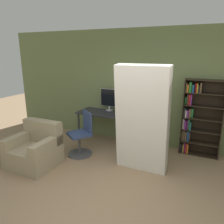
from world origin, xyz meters
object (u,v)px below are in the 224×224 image
Objects in this scene: monitor at (109,99)px; armchair at (36,150)px; office_chair at (82,137)px; mattress_near at (142,120)px; bookshelf at (198,117)px.

monitor is 0.65× the size of armchair.
monitor reaches higher than office_chair.
mattress_near is at bearing 19.34° from armchair.
bookshelf is 3.40m from armchair.
mattress_near is 2.33× the size of armchair.
office_chair is at bearing -98.24° from monitor.
office_chair is 0.58× the size of bookshelf.
office_chair reaches higher than armchair.
monitor is 0.34× the size of bookshelf.
office_chair is at bearing -154.30° from bookshelf.
office_chair is 2.51m from bookshelf.
armchair is (-0.58, -0.78, -0.07)m from office_chair.
monitor is 0.28× the size of mattress_near.
mattress_near reaches higher than bookshelf.
office_chair is (-0.16, -1.08, -0.66)m from monitor.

